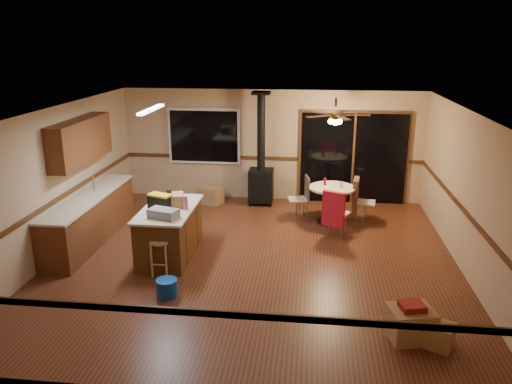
% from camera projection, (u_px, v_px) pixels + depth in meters
% --- Properties ---
extents(floor, '(7.00, 7.00, 0.00)m').
position_uv_depth(floor, '(254.00, 259.00, 8.78)').
color(floor, '#522817').
rests_on(floor, ground).
extents(ceiling, '(7.00, 7.00, 0.00)m').
position_uv_depth(ceiling, '(254.00, 111.00, 8.00)').
color(ceiling, silver).
rests_on(ceiling, ground).
extents(wall_back, '(7.00, 0.00, 7.00)m').
position_uv_depth(wall_back, '(272.00, 146.00, 11.71)').
color(wall_back, tan).
rests_on(wall_back, ground).
extents(wall_front, '(7.00, 0.00, 7.00)m').
position_uv_depth(wall_front, '(213.00, 288.00, 5.07)').
color(wall_front, tan).
rests_on(wall_front, ground).
extents(wall_left, '(0.00, 7.00, 7.00)m').
position_uv_depth(wall_left, '(57.00, 182.00, 8.77)').
color(wall_left, tan).
rests_on(wall_left, ground).
extents(wall_right, '(0.00, 7.00, 7.00)m').
position_uv_depth(wall_right, '(470.00, 196.00, 8.01)').
color(wall_right, tan).
rests_on(wall_right, ground).
extents(chair_rail, '(7.00, 7.00, 0.08)m').
position_uv_depth(chair_rail, '(254.00, 206.00, 8.48)').
color(chair_rail, '#472811').
rests_on(chair_rail, ground).
extents(window, '(1.72, 0.10, 1.32)m').
position_uv_depth(window, '(204.00, 136.00, 11.77)').
color(window, black).
rests_on(window, ground).
extents(sliding_door, '(2.52, 0.10, 2.10)m').
position_uv_depth(sliding_door, '(353.00, 159.00, 11.53)').
color(sliding_door, black).
rests_on(sliding_door, ground).
extents(lower_cabinets, '(0.60, 3.00, 0.86)m').
position_uv_depth(lower_cabinets, '(90.00, 219.00, 9.47)').
color(lower_cabinets, '#5D3017').
rests_on(lower_cabinets, ground).
extents(countertop, '(0.64, 3.04, 0.04)m').
position_uv_depth(countertop, '(88.00, 197.00, 9.34)').
color(countertop, beige).
rests_on(countertop, lower_cabinets).
extents(upper_cabinets, '(0.35, 2.00, 0.80)m').
position_uv_depth(upper_cabinets, '(80.00, 141.00, 9.24)').
color(upper_cabinets, '#5D3017').
rests_on(upper_cabinets, ground).
extents(kitchen_island, '(0.88, 1.68, 0.90)m').
position_uv_depth(kitchen_island, '(170.00, 232.00, 8.80)').
color(kitchen_island, '#4E2E13').
rests_on(kitchen_island, ground).
extents(wood_stove, '(0.55, 0.50, 2.52)m').
position_uv_depth(wood_stove, '(261.00, 174.00, 11.47)').
color(wood_stove, black).
rests_on(wood_stove, ground).
extents(ceiling_fan, '(0.24, 0.24, 0.55)m').
position_uv_depth(ceiling_fan, '(335.00, 118.00, 9.87)').
color(ceiling_fan, brown).
rests_on(ceiling_fan, ceiling).
extents(fluorescent_strip, '(0.10, 1.20, 0.04)m').
position_uv_depth(fluorescent_strip, '(151.00, 110.00, 8.49)').
color(fluorescent_strip, white).
rests_on(fluorescent_strip, ceiling).
extents(toolbox_grey, '(0.54, 0.39, 0.15)m').
position_uv_depth(toolbox_grey, '(163.00, 213.00, 8.18)').
color(toolbox_grey, slate).
rests_on(toolbox_grey, kitchen_island).
extents(toolbox_black, '(0.45, 0.34, 0.22)m').
position_uv_depth(toolbox_black, '(160.00, 202.00, 8.62)').
color(toolbox_black, black).
rests_on(toolbox_black, kitchen_island).
extents(toolbox_yellow_lid, '(0.45, 0.34, 0.03)m').
position_uv_depth(toolbox_yellow_lid, '(160.00, 195.00, 8.58)').
color(toolbox_yellow_lid, gold).
rests_on(toolbox_yellow_lid, toolbox_black).
extents(box_on_island, '(0.31, 0.38, 0.22)m').
position_uv_depth(box_on_island, '(176.00, 200.00, 8.73)').
color(box_on_island, olive).
rests_on(box_on_island, kitchen_island).
extents(bottle_dark, '(0.10, 0.10, 0.29)m').
position_uv_depth(bottle_dark, '(169.00, 197.00, 8.77)').
color(bottle_dark, black).
rests_on(bottle_dark, kitchen_island).
extents(bottle_pink, '(0.09, 0.09, 0.24)m').
position_uv_depth(bottle_pink, '(186.00, 203.00, 8.56)').
color(bottle_pink, '#D84C8C').
rests_on(bottle_pink, kitchen_island).
extents(bottle_white, '(0.08, 0.08, 0.20)m').
position_uv_depth(bottle_white, '(181.00, 197.00, 8.96)').
color(bottle_white, white).
rests_on(bottle_white, kitchen_island).
extents(bar_stool, '(0.38, 0.38, 0.60)m').
position_uv_depth(bar_stool, '(161.00, 257.00, 8.15)').
color(bar_stool, tan).
rests_on(bar_stool, floor).
extents(blue_bucket, '(0.43, 0.43, 0.27)m').
position_uv_depth(blue_bucket, '(167.00, 288.00, 7.50)').
color(blue_bucket, '#0B3F9E').
rests_on(blue_bucket, floor).
extents(dining_table, '(0.95, 0.95, 0.78)m').
position_uv_depth(dining_table, '(332.00, 198.00, 10.37)').
color(dining_table, black).
rests_on(dining_table, ground).
extents(glass_red, '(0.07, 0.07, 0.15)m').
position_uv_depth(glass_red, '(325.00, 182.00, 10.39)').
color(glass_red, '#590C14').
rests_on(glass_red, dining_table).
extents(glass_cream, '(0.07, 0.07, 0.13)m').
position_uv_depth(glass_cream, '(341.00, 185.00, 10.21)').
color(glass_cream, beige).
rests_on(glass_cream, dining_table).
extents(chair_left, '(0.48, 0.48, 0.51)m').
position_uv_depth(chair_left, '(303.00, 193.00, 10.54)').
color(chair_left, tan).
rests_on(chair_left, ground).
extents(chair_near, '(0.58, 0.60, 0.70)m').
position_uv_depth(chair_near, '(334.00, 209.00, 9.53)').
color(chair_near, tan).
rests_on(chair_near, ground).
extents(chair_right, '(0.52, 0.48, 0.70)m').
position_uv_depth(chair_right, '(357.00, 195.00, 10.37)').
color(chair_right, tan).
rests_on(chair_right, ground).
extents(box_under_window, '(0.61, 0.55, 0.40)m').
position_uv_depth(box_under_window, '(211.00, 195.00, 11.67)').
color(box_under_window, olive).
rests_on(box_under_window, floor).
extents(box_corner_a, '(0.65, 0.58, 0.42)m').
position_uv_depth(box_corner_a, '(410.00, 324.00, 6.43)').
color(box_corner_a, olive).
rests_on(box_corner_a, floor).
extents(box_corner_b, '(0.49, 0.47, 0.31)m').
position_uv_depth(box_corner_b, '(437.00, 335.00, 6.29)').
color(box_corner_b, olive).
rests_on(box_corner_b, floor).
extents(box_small_red, '(0.35, 0.32, 0.08)m').
position_uv_depth(box_small_red, '(412.00, 306.00, 6.35)').
color(box_small_red, maroon).
rests_on(box_small_red, box_corner_a).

